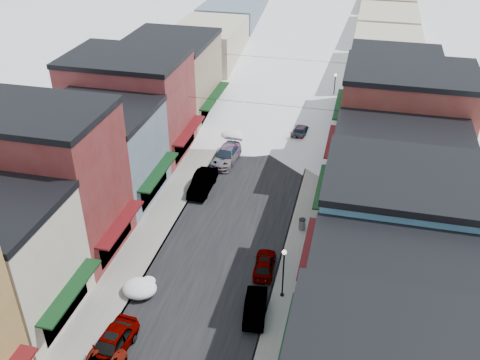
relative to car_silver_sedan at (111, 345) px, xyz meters
The scene contains 29 objects.
road 49.44m from the car_silver_sedan, 85.21° to the left, with size 10.00×160.00×0.01m, color black.
sidewalk_left 49.32m from the car_silver_sedan, 92.87° to the left, with size 3.20×160.00×0.15m, color gray.
sidewalk_right 50.42m from the car_silver_sedan, 77.71° to the left, with size 3.20×160.00×0.15m, color gray.
curb_left 49.27m from the car_silver_sedan, 91.07° to the left, with size 0.10×160.00×0.15m, color slate.
curb_right 50.11m from the car_silver_sedan, 79.44° to the left, with size 0.10×160.00×0.15m, color slate.
bldg_l_brick_near 14.69m from the car_silver_sedan, 134.42° to the left, with size 12.30×8.20×12.50m.
bldg_l_grayblue 20.71m from the car_silver_sedan, 116.39° to the left, with size 11.30×9.20×9.00m.
bldg_l_brick_far 29.42m from the car_silver_sedan, 110.26° to the left, with size 13.30×9.20×11.00m.
bldg_l_tan 38.57m from the car_silver_sedan, 103.67° to the left, with size 11.30×11.20×10.00m.
bldg_r_green 17.80m from the car_silver_sedan, ahead, with size 11.30×9.20×9.50m.
bldg_r_blue 20.61m from the car_silver_sedan, 30.63° to the left, with size 11.30×9.20×10.50m.
bldg_r_cream 26.49m from the car_silver_sedan, 47.21° to the left, with size 12.30×9.20×9.00m.
bldg_r_brick_far 34.03m from the car_silver_sedan, 57.04° to the left, with size 13.30×9.20×11.50m.
bldg_r_tan 42.18m from the car_silver_sedan, 65.64° to the left, with size 11.30×11.20×9.50m.
distant_blocks 72.44m from the car_silver_sedan, 86.73° to the left, with size 34.00×55.00×8.00m.
overhead_cables 37.37m from the car_silver_sedan, 83.59° to the left, with size 16.40×15.04×0.04m.
car_silver_sedan is the anchor object (origin of this frame).
car_dark_hatch 21.00m from the car_silver_sedan, 90.46° to the left, with size 1.79×5.13×1.69m, color black.
car_silver_wagon 27.07m from the car_silver_sedan, 88.66° to the left, with size 2.27×5.59×1.62m, color #A0A4A8.
car_green_sedan 10.25m from the car_silver_sedan, 34.63° to the left, with size 1.50×4.32×1.42m, color black.
car_gray_suv 13.36m from the car_silver_sedan, 52.43° to the left, with size 1.58×3.93×1.34m, color gray.
car_black_sedan 36.15m from the car_silver_sedan, 77.81° to the left, with size 1.87×4.60×1.34m, color black.
car_lane_silver 41.11m from the car_silver_sedan, 86.56° to the left, with size 1.64×4.07×1.39m, color gray.
car_lane_white 62.85m from the car_silver_sedan, 85.65° to the left, with size 2.30×4.99×1.39m, color silver.
trash_can 19.54m from the car_silver_sedan, 58.20° to the left, with size 0.61×0.61×1.04m.
streetlamp_near 12.96m from the car_silver_sedan, 38.47° to the left, with size 0.36×0.36×4.28m.
streetlamp_far 45.54m from the car_silver_sedan, 76.65° to the left, with size 0.38×0.38×4.62m.
snow_pile_mid 5.88m from the car_silver_sedan, 94.09° to the left, with size 2.63×2.82×1.11m.
snow_pile_far 32.55m from the car_silver_sedan, 90.27° to the left, with size 2.47×2.72×1.04m.
Camera 1 is at (9.83, -10.95, 28.23)m, focal length 40.00 mm.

